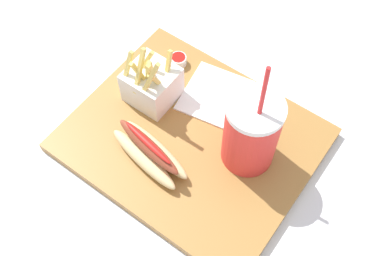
# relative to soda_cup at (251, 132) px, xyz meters

# --- Properties ---
(ground_plane) EXTENTS (2.40, 2.40, 0.02)m
(ground_plane) POSITION_rel_soda_cup_xyz_m (-0.10, -0.03, -0.10)
(ground_plane) COLOR silver
(food_tray) EXTENTS (0.42, 0.35, 0.02)m
(food_tray) POSITION_rel_soda_cup_xyz_m (-0.10, -0.03, -0.08)
(food_tray) COLOR olive
(food_tray) RESTS_ON ground_plane
(soda_cup) EXTENTS (0.09, 0.09, 0.24)m
(soda_cup) POSITION_rel_soda_cup_xyz_m (0.00, 0.00, 0.00)
(soda_cup) COLOR red
(soda_cup) RESTS_ON food_tray
(fries_basket) EXTENTS (0.09, 0.08, 0.15)m
(fries_basket) POSITION_rel_soda_cup_xyz_m (-0.21, 0.00, -0.04)
(fries_basket) COLOR white
(fries_basket) RESTS_ON food_tray
(hot_dog_1) EXTENTS (0.16, 0.08, 0.06)m
(hot_dog_1) POSITION_rel_soda_cup_xyz_m (-0.13, -0.11, -0.05)
(hot_dog_1) COLOR #E5C689
(hot_dog_1) RESTS_ON food_tray
(ketchup_cup_1) EXTENTS (0.03, 0.03, 0.02)m
(ketchup_cup_1) POSITION_rel_soda_cup_xyz_m (-0.22, 0.09, -0.06)
(ketchup_cup_1) COLOR white
(ketchup_cup_1) RESTS_ON food_tray
(napkin_stack) EXTENTS (0.13, 0.14, 0.00)m
(napkin_stack) POSITION_rel_soda_cup_xyz_m (-0.12, 0.07, -0.07)
(napkin_stack) COLOR white
(napkin_stack) RESTS_ON food_tray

